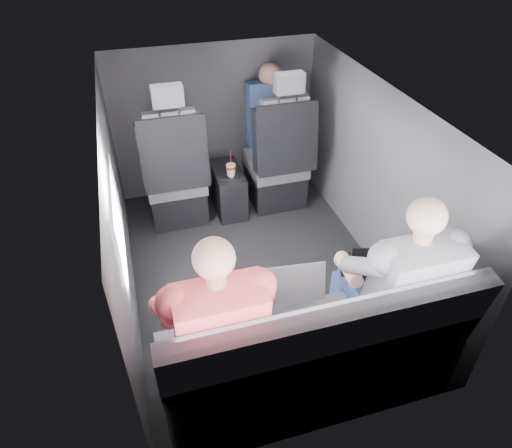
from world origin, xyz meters
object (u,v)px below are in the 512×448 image
object	(u,v)px
laptop_white	(210,301)
passenger_rear_left	(215,324)
rear_bench	(311,358)
laptop_black	(369,264)
soda_cup	(231,170)
passenger_rear_right	(394,284)
front_seat_right	(278,165)
front_seat_left	(176,180)
laptop_silver	(289,282)
passenger_front_right	(270,116)
center_console	(228,190)

from	to	relation	value
laptop_white	passenger_rear_left	world-z (taller)	passenger_rear_left
laptop_white	rear_bench	bearing A→B (deg)	-28.51
laptop_white	laptop_black	bearing A→B (deg)	1.63
soda_cup	passenger_rear_right	size ratio (longest dim) A/B	0.19
front_seat_right	passenger_rear_left	world-z (taller)	front_seat_right
front_seat_right	passenger_rear_right	distance (m)	1.82
front_seat_left	laptop_black	bearing A→B (deg)	-60.98
laptop_silver	passenger_rear_right	xyz separation A→B (m)	(0.54, -0.18, 0.01)
laptop_black	laptop_silver	bearing A→B (deg)	-178.42
front_seat_right	soda_cup	size ratio (longest dim) A/B	5.25
laptop_white	passenger_front_right	xyz separation A→B (m)	(0.93, 1.90, 0.12)
front_seat_right	rear_bench	world-z (taller)	front_seat_right
front_seat_right	rear_bench	xyz separation A→B (m)	(-0.45, -1.90, -0.09)
passenger_front_right	front_seat_right	bearing A→B (deg)	-89.19
passenger_rear_left	center_console	bearing A→B (deg)	75.04
passenger_front_right	laptop_silver	bearing A→B (deg)	-104.62
front_seat_right	soda_cup	world-z (taller)	front_seat_right
laptop_silver	passenger_front_right	xyz separation A→B (m)	(0.49, 1.88, 0.12)
passenger_rear_right	front_seat_right	bearing A→B (deg)	91.42
center_console	soda_cup	world-z (taller)	soda_cup
center_console	laptop_white	size ratio (longest dim) A/B	1.15
passenger_rear_left	laptop_silver	bearing A→B (deg)	21.95
front_seat_left	front_seat_right	xyz separation A→B (m)	(0.90, 0.00, 0.00)
rear_bench	passenger_front_right	size ratio (longest dim) A/B	2.05
passenger_rear_left	passenger_front_right	bearing A→B (deg)	65.52
front_seat_right	center_console	world-z (taller)	front_seat_right
laptop_silver	soda_cup	bearing A→B (deg)	88.01
front_seat_left	passenger_front_right	xyz separation A→B (m)	(0.90, 0.26, 0.35)
soda_cup	laptop_silver	world-z (taller)	laptop_silver
front_seat_left	rear_bench	distance (m)	1.96
passenger_rear_right	passenger_rear_left	bearing A→B (deg)	179.99
laptop_silver	passenger_front_right	bearing A→B (deg)	75.38
rear_bench	laptop_black	size ratio (longest dim) A/B	4.67
front_seat_right	laptop_white	xyz separation A→B (m)	(-0.93, -1.64, 0.23)
soda_cup	passenger_rear_right	distance (m)	1.81
rear_bench	soda_cup	world-z (taller)	rear_bench
front_seat_left	rear_bench	bearing A→B (deg)	-76.69
center_console	laptop_black	xyz separation A→B (m)	(0.44, -1.65, 0.43)
center_console	passenger_front_right	xyz separation A→B (m)	(0.45, 0.22, 0.55)
soda_cup	laptop_black	bearing A→B (deg)	-74.25
laptop_silver	passenger_rear_left	world-z (taller)	passenger_rear_left
laptop_silver	rear_bench	bearing A→B (deg)	-80.73
soda_cup	passenger_rear_right	world-z (taller)	passenger_rear_right
passenger_front_right	soda_cup	bearing A→B (deg)	-143.25
center_console	rear_bench	xyz separation A→B (m)	(-0.00, -1.94, 0.11)
passenger_rear_right	center_console	bearing A→B (deg)	105.00
rear_bench	soda_cup	size ratio (longest dim) A/B	6.64
passenger_front_right	laptop_black	bearing A→B (deg)	-90.05
soda_cup	passenger_front_right	bearing A→B (deg)	36.75
passenger_front_right	front_seat_left	bearing A→B (deg)	-163.95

